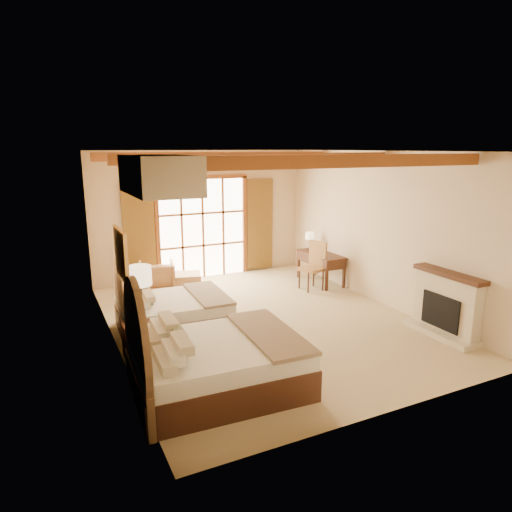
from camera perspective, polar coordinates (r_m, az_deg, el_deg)
floor at (r=8.92m, az=0.95°, el=-8.06°), size 7.00×7.00×0.00m
wall_back at (r=11.65m, az=-6.80°, el=5.11°), size 5.50×0.00×5.50m
wall_left at (r=7.66m, az=-17.72°, el=0.23°), size 0.00×7.00×7.00m
wall_right at (r=9.99m, az=15.26°, el=3.35°), size 0.00×7.00×7.00m
ceiling at (r=8.30m, az=1.03°, el=12.98°), size 7.00×7.00×0.00m
ceiling_beams at (r=8.30m, az=1.03°, el=12.15°), size 5.39×4.60×0.18m
french_doors at (r=11.65m, az=-6.65°, el=3.37°), size 3.95×0.08×2.60m
fireplace at (r=8.77m, az=22.61°, el=-5.95°), size 0.46×1.40×1.16m
painting at (r=6.91m, az=-16.52°, el=0.20°), size 0.06×0.95×0.75m
canopy_valance at (r=5.58m, az=-12.05°, el=9.92°), size 0.70×1.40×0.45m
bed_near at (r=6.36m, az=-6.20°, el=-12.89°), size 2.35×1.83×1.50m
bed_far at (r=8.48m, az=-11.16°, el=-6.68°), size 2.00×1.55×1.28m
nightstand at (r=7.54m, az=-14.32°, el=-10.36°), size 0.48×0.48×0.55m
floor_lamp at (r=6.82m, az=-14.29°, el=-3.20°), size 0.34×0.34×1.60m
armchair at (r=10.72m, az=-12.28°, el=-2.60°), size 0.92×0.94×0.73m
ottoman at (r=10.72m, az=-8.52°, el=-3.28°), size 0.72×0.72×0.42m
desk at (r=11.35m, az=8.06°, el=-1.36°), size 0.59×1.37×0.74m
desk_chair at (r=10.78m, az=7.04°, el=-2.36°), size 0.63×0.62×1.13m
desk_lamp at (r=11.65m, az=6.73°, el=2.45°), size 0.22×0.22×0.43m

